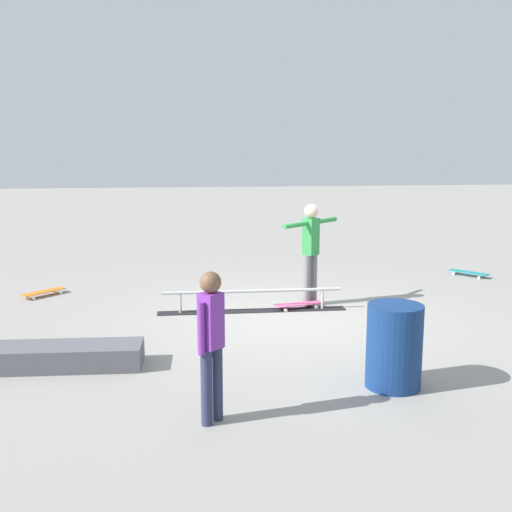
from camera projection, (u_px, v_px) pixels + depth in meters
ground_plane at (293, 318)px, 9.35m from camera, size 60.00×60.00×0.00m
grind_rail at (252, 302)px, 9.71m from camera, size 3.05×0.28×0.36m
skate_ledge at (39, 357)px, 7.23m from camera, size 2.47×0.64×0.28m
skater_main at (311, 247)px, 9.97m from camera, size 1.09×0.95×1.69m
skateboard_main at (298, 304)px, 9.87m from camera, size 0.82×0.39×0.09m
bystander_purple_shirt at (211, 339)px, 5.69m from camera, size 0.29×0.28×1.49m
loose_skateboard_teal at (469, 273)px, 12.33m from camera, size 0.66×0.75×0.09m
loose_skateboard_orange at (44, 292)px, 10.70m from camera, size 0.71×0.70×0.09m
trash_bin at (394, 346)px, 6.62m from camera, size 0.61×0.61×0.94m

